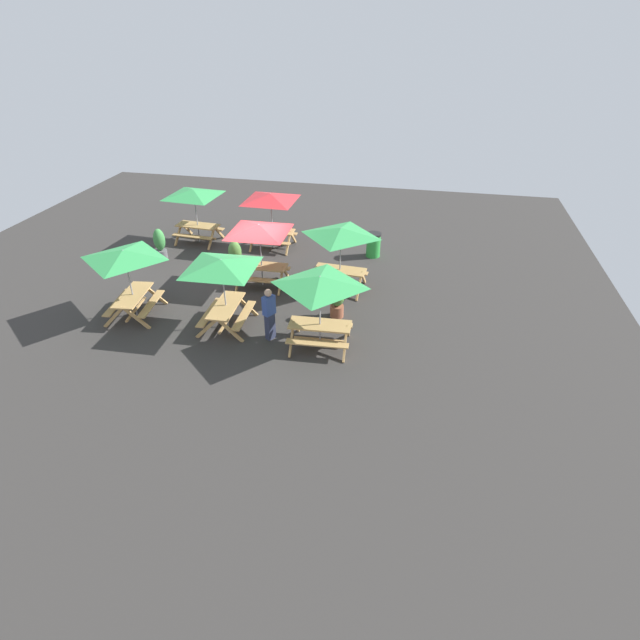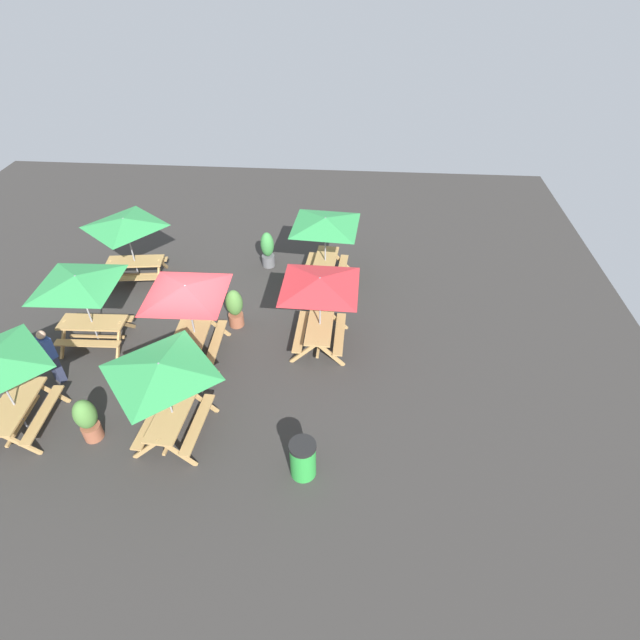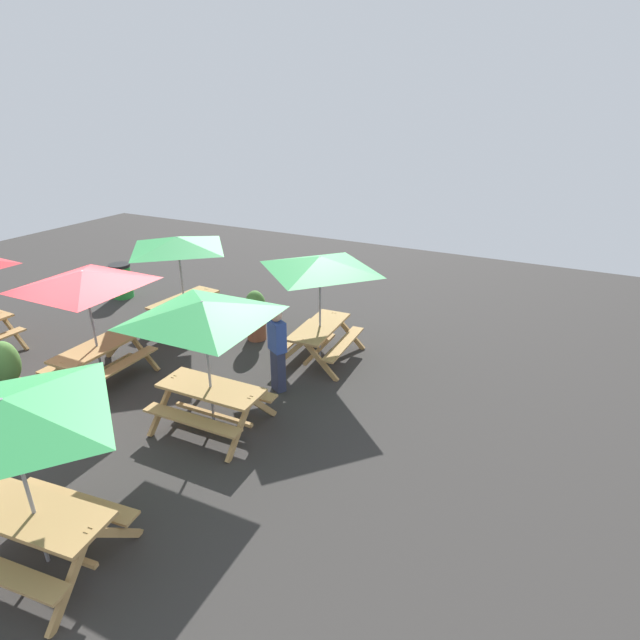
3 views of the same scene
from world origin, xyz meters
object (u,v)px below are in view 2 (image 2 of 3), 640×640
object	(u,v)px
potted_plant_0	(268,249)
potted_plant_2	(235,307)
picnic_table_0	(320,288)
picnic_table_1	(78,286)
picnic_table_4	(187,295)
trash_bin_green	(303,459)
person_standing	(50,355)
picnic_table_3	(161,374)
potted_plant_1	(87,419)
picnic_table_5	(325,227)
picnic_table_6	(125,227)

from	to	relation	value
potted_plant_0	potted_plant_2	bearing A→B (deg)	-7.74
picnic_table_0	picnic_table_1	xyz separation A→B (m)	(0.38, -6.33, 0.00)
picnic_table_0	picnic_table_4	world-z (taller)	same
trash_bin_green	person_standing	size ratio (longest dim) A/B	0.59
picnic_table_3	potted_plant_2	bearing A→B (deg)	176.29
picnic_table_1	potted_plant_1	world-z (taller)	picnic_table_1
picnic_table_4	person_standing	xyz separation A→B (m)	(1.30, -3.34, -1.10)
potted_plant_1	picnic_table_4	bearing A→B (deg)	151.11
picnic_table_5	person_standing	distance (m)	8.49
potted_plant_1	picnic_table_1	bearing A→B (deg)	-158.46
picnic_table_5	potted_plant_2	world-z (taller)	picnic_table_5
picnic_table_0	picnic_table_6	world-z (taller)	same
picnic_table_4	person_standing	distance (m)	3.75
picnic_table_4	person_standing	bearing A→B (deg)	-69.83
picnic_table_1	person_standing	world-z (taller)	picnic_table_1
picnic_table_5	person_standing	size ratio (longest dim) A/B	1.69
picnic_table_1	trash_bin_green	world-z (taller)	picnic_table_1
picnic_table_1	picnic_table_6	distance (m)	3.17
picnic_table_5	picnic_table_3	bearing A→B (deg)	-20.06
picnic_table_4	trash_bin_green	distance (m)	5.14
picnic_table_4	potted_plant_2	bearing A→B (deg)	146.70
potted_plant_2	picnic_table_6	bearing A→B (deg)	-119.08
picnic_table_3	picnic_table_4	bearing A→B (deg)	-170.65
person_standing	picnic_table_0	bearing A→B (deg)	45.72
trash_bin_green	picnic_table_6	bearing A→B (deg)	-138.38
picnic_table_6	trash_bin_green	world-z (taller)	picnic_table_6
picnic_table_0	person_standing	bearing A→B (deg)	-72.95
potted_plant_2	potted_plant_0	bearing A→B (deg)	172.26
picnic_table_0	potted_plant_1	distance (m)	6.36
picnic_table_4	picnic_table_6	bearing A→B (deg)	-140.22
picnic_table_6	person_standing	xyz separation A→B (m)	(4.68, -0.42, -1.10)
picnic_table_1	picnic_table_3	bearing A→B (deg)	-45.15
trash_bin_green	potted_plant_2	xyz separation A→B (m)	(-4.94, -2.49, 0.15)
picnic_table_6	picnic_table_4	bearing A→B (deg)	-56.50
picnic_table_3	picnic_table_4	xyz separation A→B (m)	(-2.80, -0.25, 0.00)
picnic_table_5	potted_plant_1	size ratio (longest dim) A/B	2.34
picnic_table_4	potted_plant_0	xyz separation A→B (m)	(-4.60, 1.27, -1.34)
picnic_table_0	trash_bin_green	size ratio (longest dim) A/B	2.89
trash_bin_green	person_standing	bearing A→B (deg)	-109.37
picnic_table_1	trash_bin_green	size ratio (longest dim) A/B	2.88
picnic_table_3	potted_plant_0	bearing A→B (deg)	176.38
picnic_table_6	person_standing	bearing A→B (deg)	-102.44
picnic_table_1	trash_bin_green	distance (m)	7.51
potted_plant_1	person_standing	distance (m)	2.42
picnic_table_5	picnic_table_6	xyz separation A→B (m)	(0.49, -6.22, 0.00)
picnic_table_4	trash_bin_green	world-z (taller)	picnic_table_4
picnic_table_1	person_standing	xyz separation A→B (m)	(1.51, -0.38, -1.10)
picnic_table_3	potted_plant_2	world-z (taller)	picnic_table_3
picnic_table_1	person_standing	bearing A→B (deg)	-106.15
potted_plant_0	potted_plant_2	world-z (taller)	potted_plant_0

